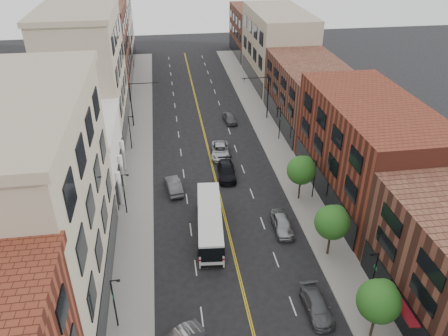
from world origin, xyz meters
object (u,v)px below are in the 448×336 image
car_lane_a (226,171)px  car_lane_b (220,151)px  car_parked_mid (317,306)px  car_lane_behind (174,185)px  car_lane_c (230,118)px  car_parked_far (282,224)px  city_bus (210,221)px

car_lane_a → car_lane_b: (0.00, 5.91, -0.03)m
car_parked_mid → car_lane_behind: car_lane_behind is taller
car_parked_mid → car_lane_c: (-1.18, 40.33, 0.03)m
car_lane_c → car_parked_mid: bearing=-94.1°
car_parked_mid → car_lane_c: car_lane_c is taller
car_parked_far → car_lane_c: car_parked_far is taller
car_lane_behind → car_lane_c: bearing=-125.3°
car_lane_a → car_lane_c: car_lane_a is taller
car_parked_far → car_lane_behind: (-11.23, 9.47, -0.04)m
car_lane_behind → car_lane_a: (6.93, 2.39, 0.02)m
car_lane_a → car_lane_b: 5.91m
car_parked_far → car_lane_c: size_ratio=1.12×
car_parked_mid → car_lane_behind: 23.74m
car_parked_mid → car_parked_far: 11.44m
car_parked_mid → car_lane_behind: bearing=117.1°
city_bus → car_lane_b: city_bus is taller
car_lane_b → car_parked_mid: bearing=-75.2°
car_parked_mid → car_lane_a: (-4.30, 23.30, 0.10)m
city_bus → car_parked_far: size_ratio=2.39×
city_bus → car_parked_mid: bearing=-52.2°
car_parked_mid → car_lane_b: size_ratio=0.88×
car_lane_b → car_parked_far: bearing=-69.9°
car_lane_behind → car_parked_mid: bearing=110.3°
car_parked_mid → car_lane_a: bearing=99.3°
city_bus → car_lane_a: city_bus is taller
car_parked_mid → car_lane_b: car_lane_b is taller
city_bus → car_parked_mid: 14.34m
car_lane_c → car_parked_far: bearing=-93.4°
city_bus → car_lane_a: (3.50, 11.31, -0.89)m
car_parked_mid → car_lane_a: size_ratio=0.88×
car_lane_behind → car_lane_c: 21.86m
car_parked_mid → car_lane_c: 40.35m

